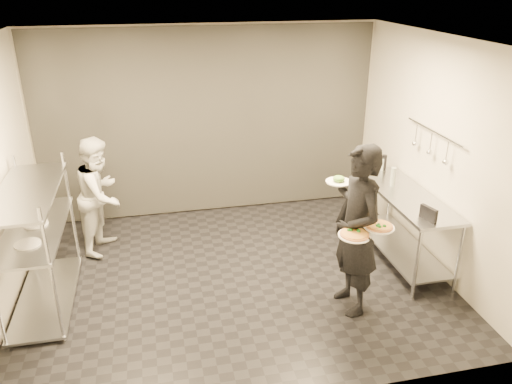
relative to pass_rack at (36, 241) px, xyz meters
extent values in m
cube|color=black|center=(2.15, 0.00, -0.77)|extent=(5.00, 4.00, 0.00)
cube|color=silver|center=(2.15, 0.00, 2.03)|extent=(5.00, 4.00, 0.00)
cube|color=beige|center=(2.15, 2.00, 0.63)|extent=(5.00, 0.00, 2.80)
cube|color=beige|center=(2.15, -2.00, 0.63)|extent=(5.00, 0.00, 2.80)
cube|color=beige|center=(4.65, 0.00, 0.63)|extent=(0.00, 4.00, 2.80)
cube|color=white|center=(2.15, 1.97, 0.63)|extent=(4.90, 0.04, 2.74)
cylinder|color=silver|center=(-0.27, 0.77, -0.02)|extent=(0.04, 0.04, 1.50)
cylinder|color=silver|center=(0.27, -0.77, -0.02)|extent=(0.04, 0.04, 1.50)
cylinder|color=silver|center=(0.27, 0.77, -0.02)|extent=(0.04, 0.04, 1.50)
cube|color=#999CA2|center=(0.00, 0.00, -0.72)|extent=(0.60, 1.60, 0.03)
cube|color=#999CA2|center=(0.00, 0.00, 0.13)|extent=(0.60, 1.60, 0.03)
cube|color=#999CA2|center=(0.00, 0.00, 0.58)|extent=(0.60, 1.60, 0.03)
cylinder|color=silver|center=(0.00, -0.35, 0.16)|extent=(0.26, 0.26, 0.01)
cylinder|color=silver|center=(0.00, 0.10, 0.16)|extent=(0.26, 0.26, 0.01)
cylinder|color=silver|center=(4.07, -0.86, -0.32)|extent=(0.04, 0.04, 0.90)
cylinder|color=silver|center=(4.07, 0.86, -0.32)|extent=(0.04, 0.04, 0.90)
cylinder|color=silver|center=(4.59, -0.86, -0.32)|extent=(0.04, 0.04, 0.90)
cylinder|color=silver|center=(4.59, 0.86, -0.32)|extent=(0.04, 0.04, 0.90)
cube|color=#999CA2|center=(4.33, 0.00, -0.59)|extent=(0.57, 1.71, 0.03)
cube|color=#999CA2|center=(4.33, 0.00, 0.13)|extent=(0.60, 1.80, 0.04)
cylinder|color=silver|center=(4.59, 0.00, 0.93)|extent=(0.02, 1.20, 0.02)
cylinder|color=silver|center=(4.57, -0.35, 0.80)|extent=(0.01, 0.01, 0.22)
sphere|color=silver|center=(4.57, -0.35, 0.67)|extent=(0.07, 0.07, 0.07)
cylinder|color=silver|center=(4.57, 0.00, 0.80)|extent=(0.01, 0.01, 0.22)
sphere|color=silver|center=(4.57, 0.00, 0.67)|extent=(0.07, 0.07, 0.07)
cylinder|color=silver|center=(4.57, 0.35, 0.80)|extent=(0.01, 0.01, 0.22)
sphere|color=silver|center=(4.57, 0.35, 0.67)|extent=(0.07, 0.07, 0.07)
imported|color=black|center=(3.33, -0.83, 0.17)|extent=(0.51, 0.73, 1.89)
imported|color=beige|center=(0.60, 1.10, 0.01)|extent=(0.81, 0.91, 1.56)
cylinder|color=silver|center=(3.19, -1.07, 0.27)|extent=(0.33, 0.33, 0.01)
cylinder|color=#C37D46|center=(3.19, -1.07, 0.28)|extent=(0.29, 0.29, 0.02)
cylinder|color=#B05817|center=(3.19, -1.07, 0.29)|extent=(0.25, 0.25, 0.01)
sphere|color=#125214|center=(3.19, -1.07, 0.30)|extent=(0.04, 0.04, 0.04)
cylinder|color=silver|center=(3.48, -1.02, 0.30)|extent=(0.31, 0.31, 0.01)
cylinder|color=#C37D46|center=(3.48, -1.02, 0.32)|extent=(0.27, 0.27, 0.02)
cylinder|color=#B05817|center=(3.48, -1.02, 0.33)|extent=(0.24, 0.24, 0.01)
sphere|color=#125214|center=(3.48, -1.02, 0.33)|extent=(0.04, 0.04, 0.04)
cylinder|color=silver|center=(3.23, -0.48, 0.60)|extent=(0.28, 0.28, 0.01)
ellipsoid|color=#346719|center=(3.23, -0.48, 0.64)|extent=(0.13, 0.13, 0.07)
cube|color=black|center=(4.21, -0.72, 0.23)|extent=(0.11, 0.22, 0.16)
cylinder|color=gray|center=(4.28, 0.28, 0.27)|extent=(0.07, 0.07, 0.24)
cylinder|color=gray|center=(4.39, 0.80, 0.24)|extent=(0.05, 0.05, 0.17)
cylinder|color=black|center=(4.41, 0.80, 0.26)|extent=(0.06, 0.06, 0.22)
camera|label=1|loc=(1.32, -5.11, 2.65)|focal=35.00mm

